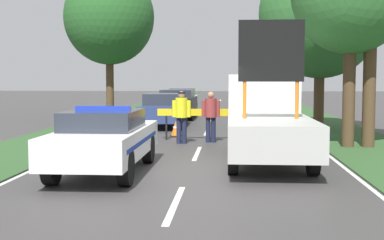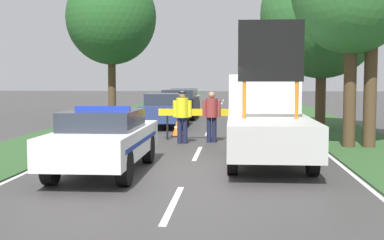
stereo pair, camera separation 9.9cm
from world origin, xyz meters
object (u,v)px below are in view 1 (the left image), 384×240
Objects in this scene: police_car at (105,139)px; road_barrier at (202,114)px; traffic_cone_near_police at (176,128)px; traffic_cone_centre_front at (285,135)px; pedestrian_civilian at (211,113)px; queued_car_van_white at (182,100)px; roadside_tree_near_left at (109,18)px; work_truck at (266,118)px; police_officer at (182,112)px; roadside_tree_mid_left at (320,14)px; queued_car_hatch_blue at (164,110)px; queued_car_sedan_black at (177,103)px.

road_barrier is (1.90, 6.81, 0.13)m from police_car.
traffic_cone_near_police is 0.87× the size of traffic_cone_centre_front.
pedestrian_civilian is 2.95× the size of traffic_cone_near_police.
police_car is 2.84× the size of pedestrian_civilian.
queued_car_van_white is at bearing 111.56° from pedestrian_civilian.
queued_car_van_white is at bearing 56.44° from roadside_tree_near_left.
work_truck is 6.41m from traffic_cone_near_police.
traffic_cone_centre_front is at bearing 49.17° from police_car.
police_car reaches higher than queued_car_van_white.
traffic_cone_near_police is at bearing -70.62° from police_officer.
roadside_tree_near_left reaches higher than roadside_tree_mid_left.
traffic_cone_near_police is 3.70m from queued_car_hatch_blue.
police_officer is (-2.62, 3.27, -0.06)m from work_truck.
road_barrier is at bearing -139.14° from roadside_tree_mid_left.
queued_car_sedan_black is at bearing 137.76° from roadside_tree_mid_left.
roadside_tree_near_left is (-3.81, 0.27, 4.71)m from queued_car_sedan_black.
police_officer is 17.03m from queued_car_van_white.
roadside_tree_mid_left is (10.49, -6.34, -0.65)m from roadside_tree_near_left.
roadside_tree_near_left is at bearing 131.56° from pedestrian_civilian.
police_officer is 13.40m from roadside_tree_near_left.
police_officer is at bearing 94.99° from queued_car_van_white.
roadside_tree_near_left reaches higher than work_truck.
roadside_tree_near_left is at bearing -57.54° from police_officer.
queued_car_sedan_black is (0.01, 17.03, 0.05)m from police_car.
road_barrier is 0.42× the size of roadside_tree_mid_left.
roadside_tree_mid_left reaches higher than queued_car_hatch_blue.
roadside_tree_near_left reaches higher than road_barrier.
road_barrier is 0.73× the size of queued_car_van_white.
queued_car_hatch_blue is 0.54× the size of roadside_tree_mid_left.
roadside_tree_mid_left reaches higher than traffic_cone_near_police.
traffic_cone_centre_front is 12.34m from queued_car_sedan_black.
queued_car_hatch_blue is 5.42m from queued_car_sedan_black.
police_officer is at bearing -79.40° from traffic_cone_near_police.
police_officer is at bearing -144.80° from pedestrian_civilian.
queued_car_sedan_black reaches higher than queued_car_hatch_blue.
work_truck reaches higher than queued_car_van_white.
traffic_cone_near_police is at bearing 94.09° from queued_car_van_white.
work_truck is at bearing 104.92° from queued_car_sedan_black.
police_car is 2.80× the size of police_officer.
work_truck is 1.53× the size of queued_car_hatch_blue.
queued_car_van_white is at bearing 97.98° from road_barrier.
roadside_tree_mid_left reaches higher than queued_car_sedan_black.
queued_car_van_white is 0.57× the size of roadside_tree_mid_left.
traffic_cone_near_police is 14.71m from queued_car_van_white.
work_truck is 3.38m from traffic_cone_centre_front.
pedestrian_civilian reaches higher than queued_car_sedan_black.
roadside_tree_mid_left is (6.69, 10.96, 4.11)m from police_car.
queued_car_van_white reaches higher than queued_car_hatch_blue.
police_car is 0.79× the size of work_truck.
police_officer is at bearing 96.36° from queued_car_sedan_black.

